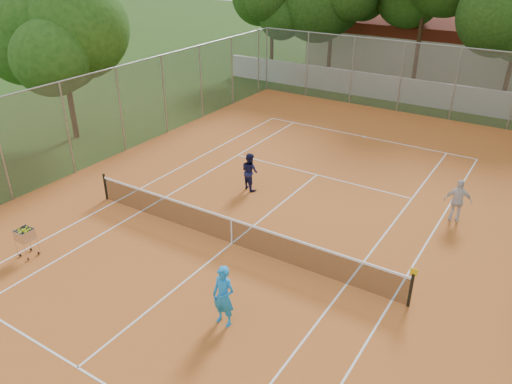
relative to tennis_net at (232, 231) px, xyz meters
The scene contains 12 objects.
ground 0.51m from the tennis_net, ahead, with size 120.00×120.00×0.00m, color #1C390F.
court_pad 0.50m from the tennis_net, ahead, with size 18.00×34.00×0.02m, color #BA6024.
court_lines 0.49m from the tennis_net, ahead, with size 10.98×23.78×0.01m, color white.
tennis_net is the anchor object (origin of this frame).
perimeter_fence 1.49m from the tennis_net, ahead, with size 18.00×34.00×4.00m, color slate.
boundary_wall 19.00m from the tennis_net, 90.00° to the left, with size 26.00×0.30×1.50m, color silver.
clubhouse 29.12m from the tennis_net, 93.95° to the left, with size 16.40×9.00×4.40m, color beige.
tropical_trees 22.45m from the tennis_net, 90.00° to the left, with size 29.00×19.00×10.00m, color black.
player_near 3.87m from the tennis_net, 58.04° to the right, with size 0.64×0.42×1.75m, color #1B8CE7.
player_far_left 4.14m from the tennis_net, 114.64° to the left, with size 0.75×0.58×1.54m, color #171945.
player_far_right 8.09m from the tennis_net, 43.16° to the left, with size 0.94×0.39×1.61m, color silver.
ball_hopper 6.50m from the tennis_net, 141.22° to the right, with size 0.51×0.51×1.06m, color #B9B8BF.
Camera 1 is at (8.20, -11.43, 9.09)m, focal length 35.00 mm.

